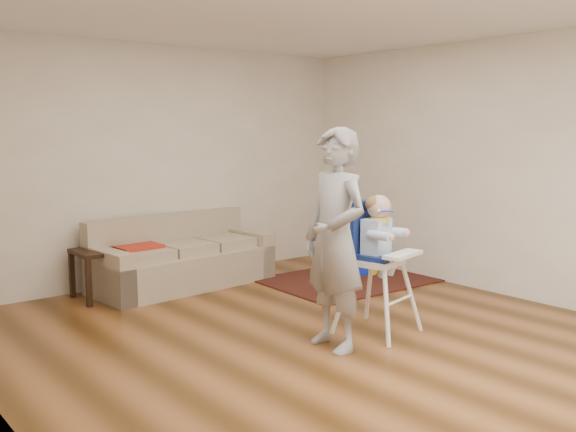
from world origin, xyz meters
TOP-DOWN VIEW (x-y plane):
  - ground at (0.00, 0.00)m, footprint 5.50×5.50m
  - room_envelope at (0.00, 0.53)m, footprint 5.04×5.52m
  - sofa at (0.02, 2.30)m, footprint 2.10×1.01m
  - side_table at (-0.91, 2.36)m, footprint 0.52×0.52m
  - area_rug at (1.67, 1.34)m, footprint 1.94×1.48m
  - ride_on_toy at (1.92, 1.48)m, footprint 0.45×0.36m
  - toy_ball at (1.05, 1.05)m, footprint 0.14×0.14m
  - high_chair at (0.51, -0.20)m, footprint 0.67×0.67m
  - adult at (-0.05, -0.26)m, footprint 0.46×0.67m

SIDE VIEW (x-z plane):
  - ground at x=0.00m, z-range 0.00..0.00m
  - area_rug at x=1.67m, z-range 0.00..0.02m
  - toy_ball at x=1.05m, z-range 0.02..0.16m
  - ride_on_toy at x=1.92m, z-range 0.02..0.46m
  - side_table at x=-0.91m, z-range 0.00..0.52m
  - sofa at x=0.02m, z-range 0.00..0.78m
  - high_chair at x=0.51m, z-range -0.02..1.19m
  - adult at x=-0.05m, z-range 0.00..1.77m
  - room_envelope at x=0.00m, z-range 0.52..3.24m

